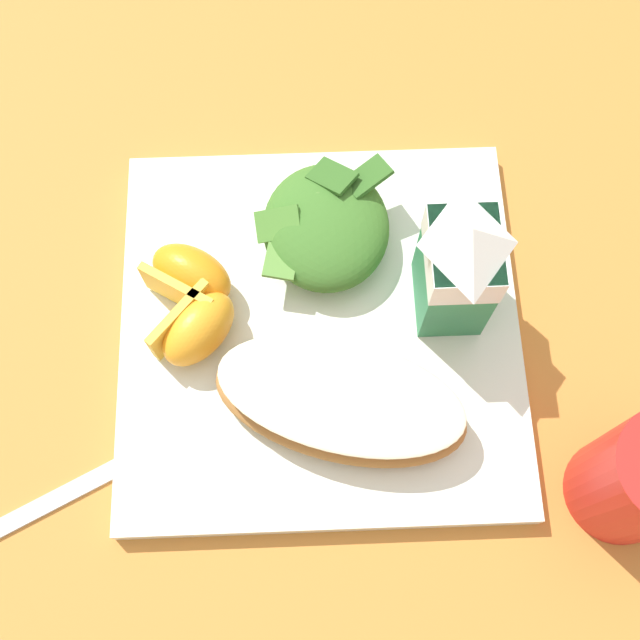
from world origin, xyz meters
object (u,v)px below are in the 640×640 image
object	(u,v)px
cheesy_pizza_bread	(340,400)
orange_wedge_front	(190,276)
white_plate	(320,329)
milk_carton	(459,265)
metal_fork	(85,484)
orange_wedge_middle	(197,327)
green_salad_pile	(326,226)

from	to	relation	value
cheesy_pizza_bread	orange_wedge_front	xyz separation A→B (m)	(-0.09, -0.10, 0.00)
white_plate	milk_carton	xyz separation A→B (m)	(-0.02, 0.09, 0.07)
milk_carton	metal_fork	distance (m)	0.29
orange_wedge_middle	green_salad_pile	bearing A→B (deg)	128.73
milk_carton	orange_wedge_front	world-z (taller)	milk_carton
orange_wedge_front	metal_fork	xyz separation A→B (m)	(0.13, -0.07, -0.03)
white_plate	orange_wedge_middle	distance (m)	0.09
white_plate	orange_wedge_middle	bearing A→B (deg)	-86.10
milk_carton	orange_wedge_middle	xyz separation A→B (m)	(0.02, -0.17, -0.04)
milk_carton	metal_fork	xyz separation A→B (m)	(0.12, -0.25, -0.07)
green_salad_pile	orange_wedge_front	distance (m)	0.10
orange_wedge_front	orange_wedge_middle	size ratio (longest dim) A/B	1.02
white_plate	milk_carton	size ratio (longest dim) A/B	2.55
orange_wedge_front	cheesy_pizza_bread	bearing A→B (deg)	47.53
white_plate	green_salad_pile	xyz separation A→B (m)	(-0.07, 0.01, 0.03)
metal_fork	green_salad_pile	bearing A→B (deg)	135.18
white_plate	cheesy_pizza_bread	world-z (taller)	cheesy_pizza_bread
white_plate	cheesy_pizza_bread	xyz separation A→B (m)	(0.06, 0.01, 0.03)
green_salad_pile	orange_wedge_middle	world-z (taller)	green_salad_pile
orange_wedge_front	orange_wedge_middle	distance (m)	0.04
cheesy_pizza_bread	milk_carton	distance (m)	0.12
green_salad_pile	orange_wedge_middle	bearing A→B (deg)	-51.27
cheesy_pizza_bread	white_plate	bearing A→B (deg)	-169.43
orange_wedge_middle	metal_fork	bearing A→B (deg)	-38.83
cheesy_pizza_bread	metal_fork	xyz separation A→B (m)	(0.04, -0.17, -0.03)
white_plate	milk_carton	bearing A→B (deg)	100.36
white_plate	orange_wedge_middle	size ratio (longest dim) A/B	4.06
orange_wedge_middle	cheesy_pizza_bread	bearing A→B (deg)	60.39
green_salad_pile	metal_fork	xyz separation A→B (m)	(0.17, -0.17, -0.03)
cheesy_pizza_bread	metal_fork	world-z (taller)	cheesy_pizza_bread
green_salad_pile	orange_wedge_front	world-z (taller)	green_salad_pile
green_salad_pile	metal_fork	size ratio (longest dim) A/B	0.57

